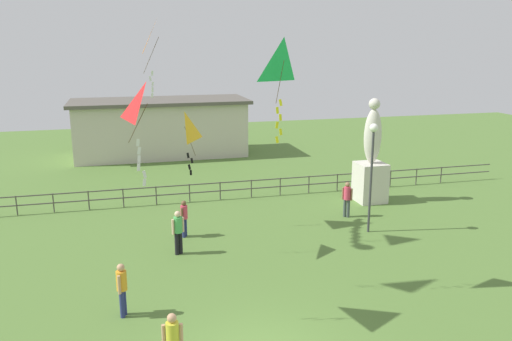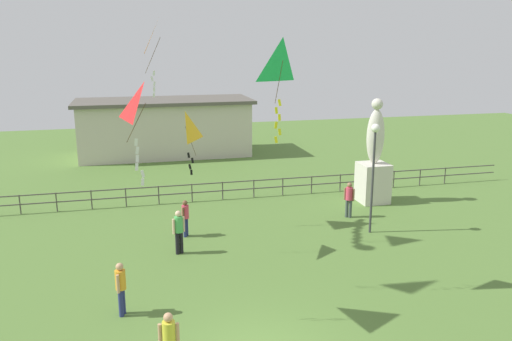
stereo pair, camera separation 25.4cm
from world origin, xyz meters
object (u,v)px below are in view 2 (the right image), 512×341
(person_1, at_px, (185,216))
(kite_1, at_px, (145,107))
(person_0, at_px, (121,285))
(kite_2, at_px, (160,39))
(kite_0, at_px, (186,128))
(kite_4, at_px, (283,64))
(lamppost, at_px, (374,155))
(person_4, at_px, (179,229))
(statue_monument, at_px, (374,167))
(person_2, at_px, (349,197))
(person_3, at_px, (169,340))

(person_1, xyz_separation_m, kite_1, (-1.64, -6.86, 5.42))
(person_0, xyz_separation_m, kite_2, (1.92, 7.09, 7.12))
(kite_0, height_order, kite_4, kite_4)
(lamppost, relative_size, person_4, 2.71)
(statue_monument, distance_m, lamppost, 4.83)
(lamppost, height_order, person_1, lamppost)
(person_1, xyz_separation_m, person_2, (7.66, 0.61, 0.06))
(kite_0, bearing_deg, kite_2, 100.63)
(lamppost, bearing_deg, kite_4, -139.33)
(person_2, relative_size, kite_4, 0.55)
(person_2, bearing_deg, statue_monument, 42.34)
(person_1, distance_m, person_2, 7.69)
(lamppost, relative_size, person_0, 2.82)
(person_0, bearing_deg, kite_2, 74.83)
(person_1, relative_size, person_3, 0.94)
(person_2, xyz_separation_m, kite_0, (-7.75, -2.64, 3.97))
(person_1, height_order, person_4, person_4)
(person_2, bearing_deg, person_1, -175.42)
(person_2, relative_size, kite_2, 0.54)
(person_0, distance_m, kite_4, 8.05)
(person_4, relative_size, kite_4, 0.57)
(lamppost, bearing_deg, kite_1, -150.01)
(person_1, bearing_deg, kite_4, -69.30)
(kite_0, bearing_deg, person_2, 18.78)
(statue_monument, bearing_deg, person_1, -165.14)
(lamppost, xyz_separation_m, kite_1, (-9.40, -5.42, 2.92))
(kite_2, distance_m, kite_4, 7.79)
(statue_monument, xyz_separation_m, lamppost, (-2.11, -4.06, 1.55))
(person_1, bearing_deg, person_2, 4.58)
(statue_monument, distance_m, person_4, 11.24)
(statue_monument, distance_m, kite_4, 12.79)
(person_4, height_order, kite_1, kite_1)
(person_2, bearing_deg, kite_0, -161.22)
(lamppost, xyz_separation_m, person_1, (-7.76, 1.44, -2.50))
(person_0, height_order, kite_4, kite_4)
(person_1, distance_m, kite_2, 7.28)
(statue_monument, height_order, person_2, statue_monument)
(statue_monument, relative_size, person_2, 3.14)
(lamppost, relative_size, person_1, 2.98)
(lamppost, height_order, person_3, lamppost)
(person_0, relative_size, person_1, 1.06)
(lamppost, height_order, person_0, lamppost)
(person_0, distance_m, kite_2, 10.23)
(person_4, distance_m, kite_4, 8.17)
(person_1, height_order, person_2, person_2)
(person_1, bearing_deg, statue_monument, 14.86)
(person_4, xyz_separation_m, kite_0, (0.36, -0.24, 3.94))
(person_0, xyz_separation_m, person_1, (2.59, 6.05, -0.05))
(statue_monument, xyz_separation_m, kite_2, (-10.53, -1.57, 6.23))
(person_3, xyz_separation_m, kite_2, (0.77, 10.38, 7.11))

